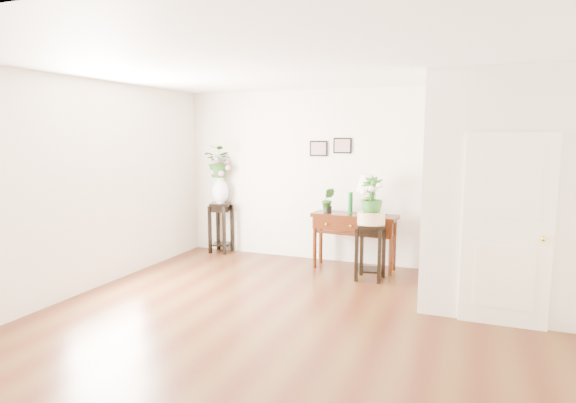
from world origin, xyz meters
The scene contains 20 objects.
floor centered at (0.00, 0.00, 0.00)m, with size 6.00×5.50×0.02m, color #451D0F.
ceiling centered at (0.00, 0.00, 2.80)m, with size 6.00×5.50×0.02m, color white.
wall_back centered at (0.00, 2.75, 1.40)m, with size 6.00×0.02×2.80m, color silver.
wall_front centered at (0.00, -2.75, 1.40)m, with size 6.00×0.02×2.80m, color silver.
wall_left centered at (-3.00, 0.00, 1.40)m, with size 0.02×5.50×2.80m, color silver.
partition centered at (2.10, 1.77, 1.40)m, with size 1.80×1.95×2.80m, color silver.
door centered at (2.10, 0.78, 1.05)m, with size 0.90×0.05×2.10m, color white.
art_print_left centered at (-0.65, 2.73, 1.85)m, with size 0.30×0.02×0.25m, color black.
art_print_right centered at (-0.25, 2.73, 1.90)m, with size 0.30×0.02×0.25m, color black.
wall_ornament centered at (1.16, 1.90, 2.05)m, with size 0.51×0.51×0.07m, color #AA8342.
console_table centered at (0.06, 2.37, 0.43)m, with size 1.30×0.43×0.87m, color black.
table_lamp centered at (0.25, 2.37, 1.22)m, with size 0.36×0.36×0.62m, color gold.
green_vase centered at (-0.01, 2.37, 1.04)m, with size 0.07×0.07×0.34m, color #0B4A1B.
potted_plant centered at (-0.37, 2.37, 1.05)m, with size 0.20×0.16×0.37m, color #205017.
plant_stand_a centered at (-2.40, 2.57, 0.44)m, with size 0.34×0.34×0.89m, color black.
porcelain_vase centered at (-2.40, 2.57, 1.11)m, with size 0.29×0.29×0.50m, color white, non-canonical shape.
lily_arrangement centered at (-2.40, 2.57, 1.57)m, with size 0.50×0.44×0.56m, color #205017.
plant_stand_b centered at (0.41, 1.91, 0.41)m, with size 0.38×0.38×0.81m, color black.
ceramic_bowl centered at (0.41, 1.91, 0.89)m, with size 0.39×0.39×0.17m, color beige.
narcissus centered at (0.41, 1.91, 1.21)m, with size 0.31×0.31×0.55m, color #205017.
Camera 1 is at (1.77, -4.77, 2.07)m, focal length 30.00 mm.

